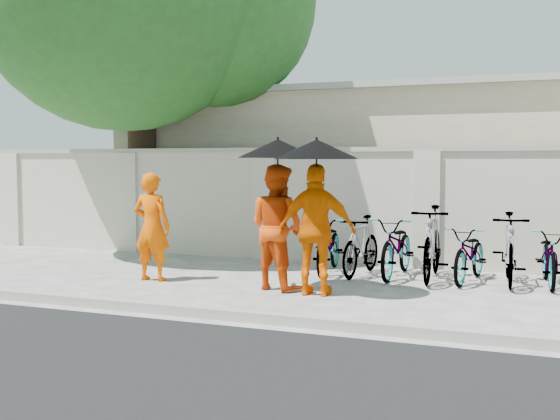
% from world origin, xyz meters
% --- Properties ---
extents(ground, '(80.00, 80.00, 0.00)m').
position_xyz_m(ground, '(0.00, 0.00, 0.00)').
color(ground, beige).
extents(kerb, '(40.00, 0.16, 0.12)m').
position_xyz_m(kerb, '(0.00, -1.70, 0.06)').
color(kerb, gray).
rests_on(kerb, ground).
extents(compound_wall, '(20.00, 0.30, 2.00)m').
position_xyz_m(compound_wall, '(1.00, 3.20, 1.00)').
color(compound_wall, beige).
rests_on(compound_wall, ground).
extents(building_behind, '(14.00, 6.00, 3.20)m').
position_xyz_m(building_behind, '(2.00, 7.00, 1.60)').
color(building_behind, beige).
rests_on(building_behind, ground).
extents(monk_left, '(0.61, 0.41, 1.66)m').
position_xyz_m(monk_left, '(-1.68, 0.27, 0.83)').
color(monk_left, '#F15600').
rests_on(monk_left, ground).
extents(monk_center, '(1.05, 0.93, 1.79)m').
position_xyz_m(monk_center, '(0.36, 0.33, 0.89)').
color(monk_center, '#D84208').
rests_on(monk_center, ground).
extents(parasol_center, '(1.14, 1.14, 1.13)m').
position_xyz_m(parasol_center, '(0.41, 0.25, 2.01)').
color(parasol_center, black).
rests_on(parasol_center, ground).
extents(monk_right, '(1.09, 0.52, 1.80)m').
position_xyz_m(monk_right, '(1.04, 0.09, 0.90)').
color(monk_right, '#E56000').
rests_on(monk_right, ground).
extents(parasol_right, '(1.15, 1.15, 1.10)m').
position_xyz_m(parasol_right, '(1.06, 0.01, 1.99)').
color(parasol_right, black).
rests_on(parasol_right, ground).
extents(bike_0, '(0.85, 1.83, 0.93)m').
position_xyz_m(bike_0, '(0.60, 2.00, 0.46)').
color(bike_0, '#A9A9AA').
rests_on(bike_0, ground).
extents(bike_1, '(0.58, 1.63, 0.96)m').
position_xyz_m(bike_1, '(1.17, 1.91, 0.48)').
color(bike_1, '#A9A9AA').
rests_on(bike_1, ground).
extents(bike_2, '(0.65, 1.83, 0.96)m').
position_xyz_m(bike_2, '(1.73, 2.01, 0.48)').
color(bike_2, '#A9A9AA').
rests_on(bike_2, ground).
extents(bike_3, '(0.65, 1.94, 1.15)m').
position_xyz_m(bike_3, '(2.30, 1.90, 0.57)').
color(bike_3, '#A9A9AA').
rests_on(bike_3, ground).
extents(bike_4, '(0.76, 1.68, 0.86)m').
position_xyz_m(bike_4, '(2.86, 1.96, 0.43)').
color(bike_4, '#A9A9AA').
rests_on(bike_4, ground).
extents(bike_5, '(0.68, 1.82, 1.07)m').
position_xyz_m(bike_5, '(3.42, 1.96, 0.53)').
color(bike_5, '#A9A9AA').
rests_on(bike_5, ground).
extents(bike_6, '(0.74, 1.69, 0.86)m').
position_xyz_m(bike_6, '(3.99, 2.05, 0.43)').
color(bike_6, '#A9A9AA').
rests_on(bike_6, ground).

